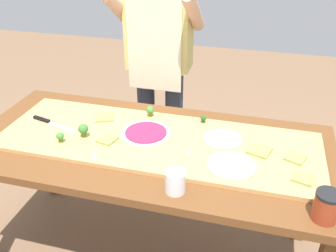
{
  "coord_description": "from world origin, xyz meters",
  "views": [
    {
      "loc": [
        0.5,
        -1.47,
        1.77
      ],
      "look_at": [
        0.1,
        0.01,
        0.89
      ],
      "focal_mm": 39.57,
      "sensor_mm": 36.0,
      "label": 1
    }
  ],
  "objects": [
    {
      "name": "prep_table",
      "position": [
        0.0,
        0.0,
        0.68
      ],
      "size": [
        1.81,
        0.84,
        0.78
      ],
      "color": "brown",
      "rests_on": "ground"
    },
    {
      "name": "pizza_whole_beet_magenta",
      "position": [
        -0.03,
        0.05,
        0.8
      ],
      "size": [
        0.26,
        0.26,
        0.02
      ],
      "color": "beige",
      "rests_on": "cutting_board"
    },
    {
      "name": "pizza_slice_far_left",
      "position": [
        0.54,
        0.04,
        0.8
      ],
      "size": [
        0.12,
        0.12,
        0.01
      ],
      "primitive_type": "cube",
      "rotation": [
        0.0,
        0.0,
        -0.31
      ],
      "color": "#899E4C",
      "rests_on": "cutting_board"
    },
    {
      "name": "cheese_crumble_d",
      "position": [
        -0.22,
        0.12,
        0.81
      ],
      "size": [
        0.02,
        0.02,
        0.02
      ],
      "primitive_type": "cube",
      "rotation": [
        0.0,
        0.0,
        0.45
      ],
      "color": "white",
      "rests_on": "cutting_board"
    },
    {
      "name": "flour_cup",
      "position": [
        0.22,
        -0.32,
        0.82
      ],
      "size": [
        0.09,
        0.09,
        0.1
      ],
      "color": "white",
      "rests_on": "prep_table"
    },
    {
      "name": "broccoli_floret_front_right",
      "position": [
        -0.32,
        -0.06,
        0.84
      ],
      "size": [
        0.05,
        0.05,
        0.07
      ],
      "color": "#3F7220",
      "rests_on": "cutting_board"
    },
    {
      "name": "broccoli_floret_back_right",
      "position": [
        -0.06,
        0.24,
        0.83
      ],
      "size": [
        0.04,
        0.04,
        0.06
      ],
      "color": "#487A23",
      "rests_on": "cutting_board"
    },
    {
      "name": "cheese_crumble_b",
      "position": [
        0.22,
        -0.07,
        0.8
      ],
      "size": [
        0.02,
        0.02,
        0.01
      ],
      "primitive_type": "cube",
      "rotation": [
        0.0,
        0.0,
        0.29
      ],
      "color": "white",
      "rests_on": "cutting_board"
    },
    {
      "name": "pizza_slice_near_right",
      "position": [
        -0.3,
        0.15,
        0.8
      ],
      "size": [
        0.13,
        0.13,
        0.01
      ],
      "primitive_type": "cube",
      "rotation": [
        0.0,
        0.0,
        0.39
      ],
      "color": "#899E4C",
      "rests_on": "cutting_board"
    },
    {
      "name": "pizza_slice_near_left",
      "position": [
        -0.19,
        -0.06,
        0.8
      ],
      "size": [
        0.1,
        0.1,
        0.01
      ],
      "primitive_type": "cube",
      "rotation": [
        0.0,
        0.0,
        -0.24
      ],
      "color": "#899E4C",
      "rests_on": "cutting_board"
    },
    {
      "name": "sauce_jar",
      "position": [
        0.79,
        -0.33,
        0.84
      ],
      "size": [
        0.1,
        0.1,
        0.12
      ],
      "color": "#99381E",
      "rests_on": "prep_table"
    },
    {
      "name": "cheese_crumble_a",
      "position": [
        -0.2,
        -0.21,
        0.81
      ],
      "size": [
        0.03,
        0.03,
        0.02
      ],
      "primitive_type": "cube",
      "rotation": [
        0.0,
        0.0,
        0.57
      ],
      "color": "white",
      "rests_on": "cutting_board"
    },
    {
      "name": "broccoli_floret_front_left",
      "position": [
        -0.41,
        -0.13,
        0.83
      ],
      "size": [
        0.04,
        0.04,
        0.05
      ],
      "color": "#487A23",
      "rests_on": "cutting_board"
    },
    {
      "name": "cutting_board",
      "position": [
        0.04,
        0.02,
        0.79
      ],
      "size": [
        1.59,
        0.54,
        0.02
      ],
      "primitive_type": "cube",
      "color": "tan",
      "rests_on": "prep_table"
    },
    {
      "name": "broccoli_floret_back_mid",
      "position": [
        0.23,
        0.24,
        0.82
      ],
      "size": [
        0.03,
        0.03,
        0.04
      ],
      "color": "#2C5915",
      "rests_on": "cutting_board"
    },
    {
      "name": "pizza_slice_far_right",
      "position": [
        0.7,
        0.02,
        0.8
      ],
      "size": [
        0.11,
        0.11,
        0.01
      ],
      "primitive_type": "cube",
      "rotation": [
        0.0,
        0.0,
        -0.38
      ],
      "color": "#899E4C",
      "rests_on": "cutting_board"
    },
    {
      "name": "pizza_slice_center",
      "position": [
        0.73,
        -0.13,
        0.8
      ],
      "size": [
        0.1,
        0.1,
        0.01
      ],
      "primitive_type": "cube",
      "rotation": [
        0.0,
        0.0,
        -0.29
      ],
      "color": "#899E4C",
      "rests_on": "cutting_board"
    },
    {
      "name": "cook_center",
      "position": [
        -0.15,
        0.7,
        1.0
      ],
      "size": [
        0.54,
        0.39,
        1.67
      ],
      "color": "#333847",
      "rests_on": "ground"
    },
    {
      "name": "pizza_whole_cheese_artichoke",
      "position": [
        0.42,
        -0.12,
        0.8
      ],
      "size": [
        0.22,
        0.22,
        0.02
      ],
      "color": "beige",
      "rests_on": "cutting_board"
    },
    {
      "name": "ground_plane",
      "position": [
        0.0,
        0.0,
        0.0
      ],
      "size": [
        8.0,
        8.0,
        0.0
      ],
      "primitive_type": "plane",
      "color": "brown"
    },
    {
      "name": "pizza_whole_white_garlic",
      "position": [
        0.36,
        0.09,
        0.8
      ],
      "size": [
        0.19,
        0.19,
        0.02
      ],
      "color": "beige",
      "rests_on": "cutting_board"
    },
    {
      "name": "chefs_knife",
      "position": [
        -0.57,
        0.03,
        0.8
      ],
      "size": [
        0.29,
        0.09,
        0.02
      ],
      "color": "#B7BABF",
      "rests_on": "cutting_board"
    }
  ]
}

